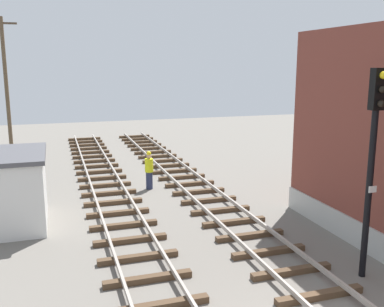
{
  "coord_description": "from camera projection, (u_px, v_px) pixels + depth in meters",
  "views": [
    {
      "loc": [
        -5.24,
        -6.68,
        5.93
      ],
      "look_at": [
        0.4,
        11.05,
        2.12
      ],
      "focal_mm": 40.77,
      "sensor_mm": 36.0,
      "label": 1
    }
  ],
  "objects": [
    {
      "name": "signal_mast",
      "position": [
        373.0,
        151.0,
        11.71
      ],
      "size": [
        0.36,
        0.4,
        5.85
      ],
      "color": "black",
      "rests_on": "ground"
    },
    {
      "name": "control_hut",
      "position": [
        5.0,
        189.0,
        16.15
      ],
      "size": [
        3.0,
        3.8,
        2.76
      ],
      "color": "silver",
      "rests_on": "ground"
    },
    {
      "name": "utility_pole_far",
      "position": [
        6.0,
        86.0,
        27.28
      ],
      "size": [
        1.8,
        0.24,
        8.81
      ],
      "color": "brown",
      "rests_on": "ground"
    },
    {
      "name": "track_worker_foreground",
      "position": [
        149.0,
        170.0,
        20.99
      ],
      "size": [
        0.4,
        0.4,
        1.87
      ],
      "color": "#262D4C",
      "rests_on": "ground"
    }
  ]
}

